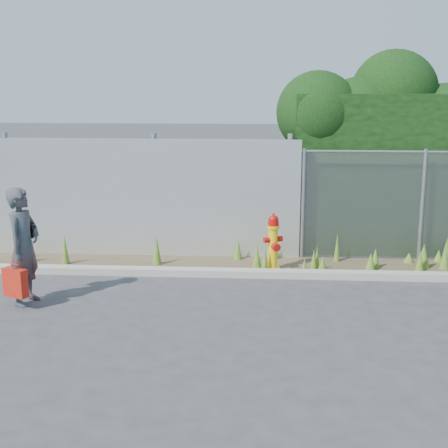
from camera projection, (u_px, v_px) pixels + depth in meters
The scene contains 8 objects.
ground at pixel (239, 315), 8.79m from camera, with size 80.00×80.00×0.00m, color #39393C.
curb at pixel (243, 273), 10.53m from camera, with size 16.00×0.22×0.12m, color #9E9A8F.
weed_strip at pixel (259, 258), 11.15m from camera, with size 16.00×1.28×0.55m.
corrugated_fence at pixel (72, 197), 11.66m from camera, with size 8.50×0.21×2.30m.
fire_hydrant at pixel (273, 243), 10.77m from camera, with size 0.34×0.31×1.02m.
woman at pixel (24, 246), 9.11m from camera, with size 0.63×0.42×1.74m, color #0F6364.
red_tote_bag at pixel (15, 283), 8.97m from camera, with size 0.38×0.14×0.49m.
black_shoulder_bag at pixel (28, 231), 9.26m from camera, with size 0.24×0.10×0.18m.
Camera 1 is at (0.30, -8.27, 3.23)m, focal length 50.00 mm.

